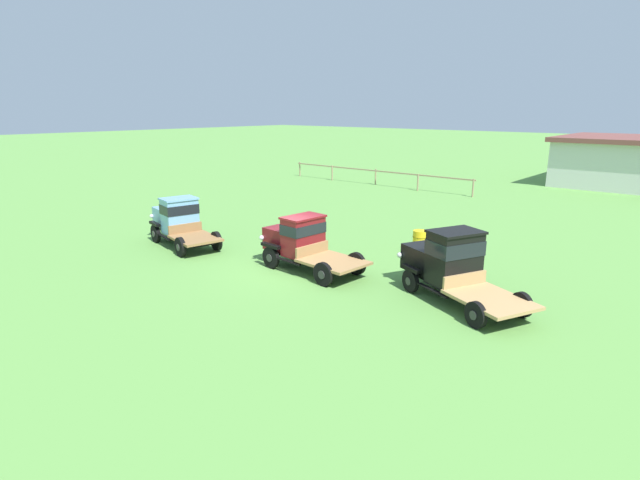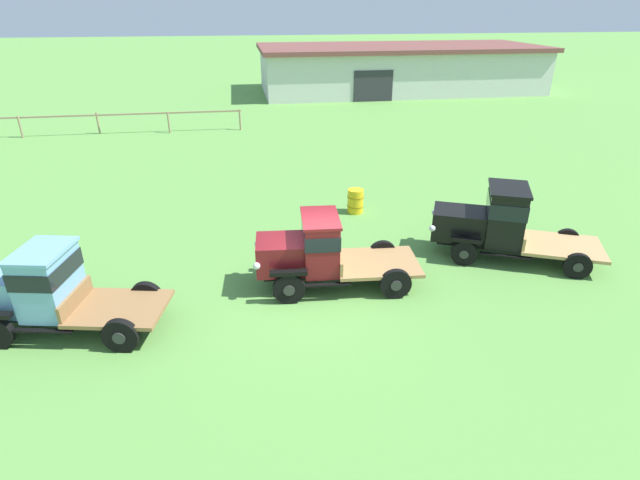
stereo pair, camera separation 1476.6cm
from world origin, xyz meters
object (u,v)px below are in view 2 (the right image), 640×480
at_px(vintage_truck_second_in_line, 317,251).
at_px(oil_drum_beside_row, 355,201).
at_px(vintage_truck_foreground_near, 43,289).
at_px(farm_shed, 398,68).
at_px(vintage_truck_midrow_center, 497,222).

distance_m(vintage_truck_second_in_line, oil_drum_beside_row, 5.65).
height_order(vintage_truck_foreground_near, vintage_truck_second_in_line, vintage_truck_foreground_near).
height_order(vintage_truck_second_in_line, oil_drum_beside_row, vintage_truck_second_in_line).
bearing_deg(vintage_truck_foreground_near, vintage_truck_second_in_line, 8.42).
xyz_separation_m(vintage_truck_foreground_near, oil_drum_beside_row, (9.07, 6.14, -0.65)).
relative_size(farm_shed, oil_drum_beside_row, 26.84).
relative_size(vintage_truck_second_in_line, vintage_truck_midrow_center, 0.88).
xyz_separation_m(vintage_truck_second_in_line, vintage_truck_midrow_center, (5.79, 0.91, 0.07)).
bearing_deg(vintage_truck_second_in_line, vintage_truck_midrow_center, 8.96).
distance_m(vintage_truck_second_in_line, vintage_truck_midrow_center, 5.86).
bearing_deg(vintage_truck_midrow_center, oil_drum_beside_row, 129.71).
height_order(farm_shed, vintage_truck_second_in_line, farm_shed).
bearing_deg(oil_drum_beside_row, vintage_truck_foreground_near, -145.90).
bearing_deg(vintage_truck_midrow_center, vintage_truck_second_in_line, -171.04).
relative_size(vintage_truck_foreground_near, oil_drum_beside_row, 5.38).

